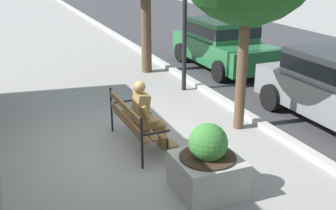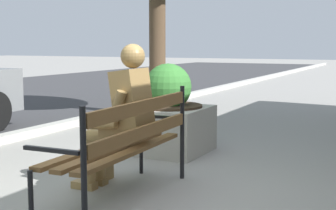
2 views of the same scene
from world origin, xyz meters
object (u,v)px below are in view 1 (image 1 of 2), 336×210
object	(u,v)px
concrete_planter	(207,165)
parked_car_green	(222,42)
bronze_statue_seated	(148,117)
park_bench	(133,120)

from	to	relation	value
concrete_planter	parked_car_green	size ratio (longest dim) A/B	0.27
bronze_statue_seated	parked_car_green	world-z (taller)	parked_car_green
park_bench	bronze_statue_seated	size ratio (longest dim) A/B	1.33
park_bench	concrete_planter	size ratio (longest dim) A/B	1.61
park_bench	bronze_statue_seated	bearing A→B (deg)	40.32
bronze_statue_seated	parked_car_green	xyz separation A→B (m)	(-4.79, 4.26, 0.17)
park_bench	concrete_planter	world-z (taller)	concrete_planter
bronze_statue_seated	parked_car_green	size ratio (longest dim) A/B	0.33
parked_car_green	park_bench	bearing A→B (deg)	-44.59
bronze_statue_seated	concrete_planter	xyz separation A→B (m)	(1.70, 0.33, -0.22)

